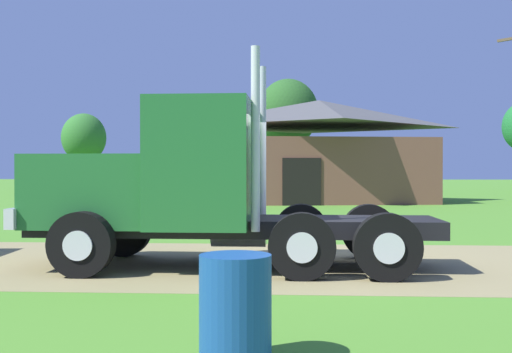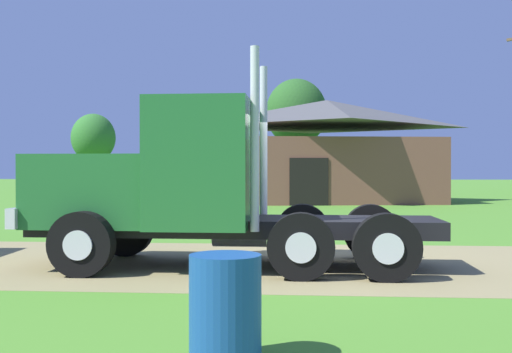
# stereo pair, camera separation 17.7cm
# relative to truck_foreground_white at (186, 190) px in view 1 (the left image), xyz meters

# --- Properties ---
(ground_plane) EXTENTS (200.00, 200.00, 0.00)m
(ground_plane) POSITION_rel_truck_foreground_white_xyz_m (1.96, 0.45, -1.30)
(ground_plane) COLOR #4E8B2A
(dirt_track) EXTENTS (120.00, 5.51, 0.01)m
(dirt_track) POSITION_rel_truck_foreground_white_xyz_m (1.96, 0.45, -1.29)
(dirt_track) COLOR #918455
(dirt_track) RESTS_ON ground_plane
(truck_foreground_white) EXTENTS (6.84, 2.72, 3.52)m
(truck_foreground_white) POSITION_rel_truck_foreground_white_xyz_m (0.00, 0.00, 0.00)
(truck_foreground_white) COLOR black
(truck_foreground_white) RESTS_ON ground_plane
(steel_barrel) EXTENTS (0.61, 0.61, 0.91)m
(steel_barrel) POSITION_rel_truck_foreground_white_xyz_m (1.32, -5.14, -0.84)
(steel_barrel) COLOR #19478C
(steel_barrel) RESTS_ON ground_plane
(shed_building) EXTENTS (11.92, 9.47, 5.30)m
(shed_building) POSITION_rel_truck_foreground_white_xyz_m (3.18, 22.08, 1.28)
(shed_building) COLOR brown
(shed_building) RESTS_ON ground_plane
(tree_left) EXTENTS (3.41, 3.41, 6.03)m
(tree_left) POSITION_rel_truck_foreground_white_xyz_m (-14.36, 36.44, 2.83)
(tree_left) COLOR #513823
(tree_left) RESTS_ON ground_plane
(tree_mid) EXTENTS (3.98, 3.98, 7.61)m
(tree_mid) POSITION_rel_truck_foreground_white_xyz_m (1.48, 30.01, 4.08)
(tree_mid) COLOR #513823
(tree_mid) RESTS_ON ground_plane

